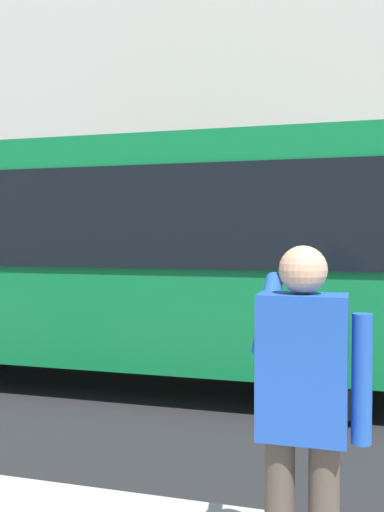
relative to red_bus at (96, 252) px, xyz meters
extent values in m
plane|color=#232326|center=(-1.79, -0.08, -1.68)|extent=(60.00, 60.00, 0.00)
cube|color=beige|center=(-1.79, -6.88, 4.32)|extent=(28.00, 0.80, 12.00)
cube|color=#0F7238|center=(-0.02, -0.01, 0.02)|extent=(9.00, 2.50, 2.60)
cube|color=black|center=(-0.02, 1.25, 0.42)|extent=(7.60, 0.06, 1.10)
cylinder|color=black|center=(-3.02, -1.11, -1.18)|extent=(1.00, 0.28, 1.00)
cylinder|color=black|center=(-3.02, 1.09, -1.18)|extent=(1.00, 0.28, 1.00)
cube|color=#1E4CAD|center=(-3.11, 4.38, -0.38)|extent=(0.40, 0.24, 0.66)
sphere|color=#D8A884|center=(-3.11, 4.38, 0.06)|extent=(0.22, 0.22, 0.22)
cylinder|color=#1E4CAD|center=(-3.37, 4.38, -0.42)|extent=(0.09, 0.09, 0.58)
cylinder|color=#1E4CAD|center=(-2.93, 4.22, -0.16)|extent=(0.09, 0.48, 0.37)
cube|color=black|center=(-3.01, 4.08, 0.04)|extent=(0.07, 0.01, 0.14)
camera|label=1|loc=(-3.35, 7.01, 0.21)|focal=40.40mm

